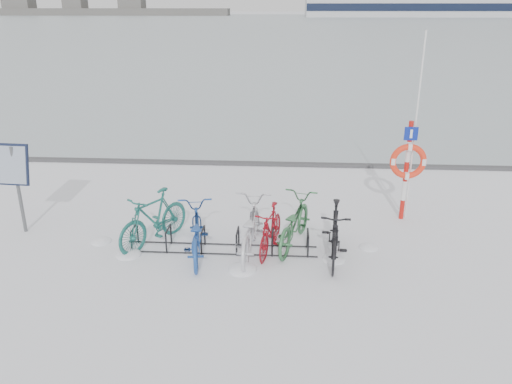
% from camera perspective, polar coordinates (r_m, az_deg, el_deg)
% --- Properties ---
extents(ground, '(900.00, 900.00, 0.00)m').
position_cam_1_polar(ground, '(10.46, -4.08, -6.60)').
color(ground, white).
rests_on(ground, ground).
extents(ice_sheet, '(400.00, 298.00, 0.02)m').
position_cam_1_polar(ice_sheet, '(164.29, 3.42, 18.83)').
color(ice_sheet, '#A6B3BB').
rests_on(ice_sheet, ground).
extents(quay_edge, '(400.00, 0.25, 0.10)m').
position_cam_1_polar(quay_edge, '(15.89, -1.29, 3.28)').
color(quay_edge, '#3F3F42').
rests_on(quay_edge, ground).
extents(bike_rack, '(4.00, 0.48, 0.46)m').
position_cam_1_polar(bike_rack, '(10.38, -4.10, -5.71)').
color(bike_rack, black).
rests_on(bike_rack, ground).
extents(info_board, '(0.69, 0.30, 2.03)m').
position_cam_1_polar(info_board, '(11.88, -25.89, 2.29)').
color(info_board, '#595B5E').
rests_on(info_board, ground).
extents(lifebuoy_station, '(0.82, 0.23, 4.28)m').
position_cam_1_polar(lifebuoy_station, '(11.87, 16.99, 3.36)').
color(lifebuoy_station, red).
rests_on(lifebuoy_station, ground).
extents(shoreline, '(180.00, 12.00, 9.50)m').
position_cam_1_polar(shoreline, '(296.14, -22.15, 18.74)').
color(shoreline, '#515151').
rests_on(shoreline, ground).
extents(bike_0, '(1.48, 1.97, 1.18)m').
position_cam_1_polar(bike_0, '(10.71, -11.63, -2.83)').
color(bike_0, '#1B5D56').
rests_on(bike_0, ground).
extents(bike_1, '(1.01, 2.10, 1.06)m').
position_cam_1_polar(bike_1, '(10.08, -6.96, -4.46)').
color(bike_1, '#1E4592').
rests_on(bike_1, ground).
extents(bike_2, '(0.88, 2.20, 1.13)m').
position_cam_1_polar(bike_2, '(10.09, -0.73, -4.02)').
color(bike_2, silver).
rests_on(bike_2, ground).
extents(bike_3, '(0.81, 1.71, 0.99)m').
position_cam_1_polar(bike_3, '(10.22, 1.67, -4.15)').
color(bike_3, maroon).
rests_on(bike_3, ground).
extents(bike_4, '(1.26, 2.16, 1.07)m').
position_cam_1_polar(bike_4, '(10.48, 4.34, -3.31)').
color(bike_4, '#306A3E').
rests_on(bike_4, ground).
extents(bike_5, '(0.74, 2.00, 1.17)m').
position_cam_1_polar(bike_5, '(9.96, 9.00, -4.52)').
color(bike_5, black).
rests_on(bike_5, ground).
extents(snow_drifts, '(6.13, 2.08, 0.20)m').
position_cam_1_polar(snow_drifts, '(10.40, -3.17, -6.75)').
color(snow_drifts, white).
rests_on(snow_drifts, ground).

